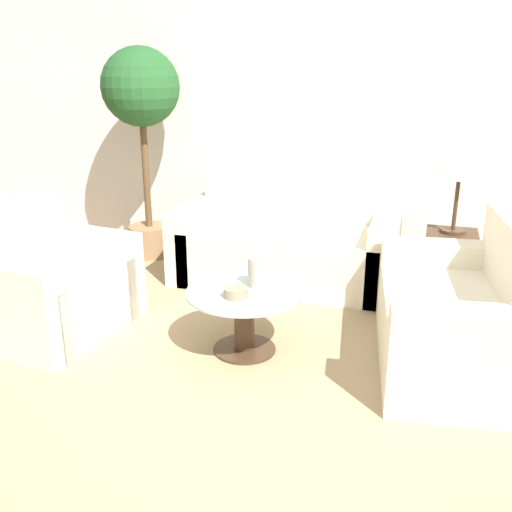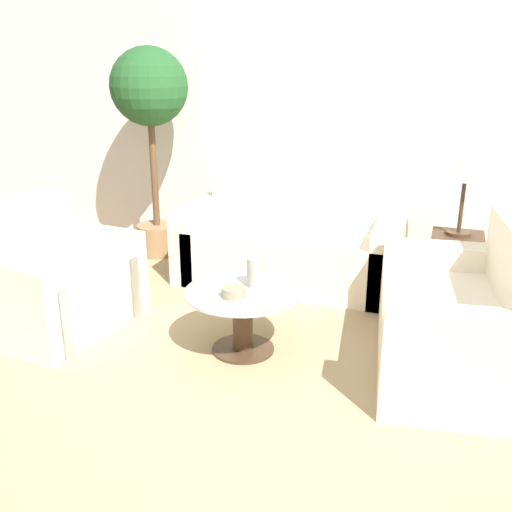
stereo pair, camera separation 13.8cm
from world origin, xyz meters
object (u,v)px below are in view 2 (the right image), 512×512
(potted_plant, at_px, (150,107))
(vase, at_px, (255,272))
(armchair, at_px, (51,285))
(coffee_table, at_px, (243,312))
(sofa_main, at_px, (293,244))
(loveseat, at_px, (465,325))
(table_lamp, at_px, (466,168))
(bowl, at_px, (234,292))

(potted_plant, xyz_separation_m, vase, (1.47, -1.44, -0.86))
(armchair, height_order, coffee_table, armchair)
(sofa_main, height_order, coffee_table, sofa_main)
(sofa_main, bearing_deg, vase, -85.53)
(coffee_table, bearing_deg, vase, 63.62)
(sofa_main, xyz_separation_m, loveseat, (1.35, -1.14, -0.00))
(loveseat, bearing_deg, potted_plant, -123.12)
(table_lamp, distance_m, vase, 1.71)
(bowl, bearing_deg, table_lamp, 47.08)
(armchair, distance_m, loveseat, 2.68)
(sofa_main, distance_m, table_lamp, 1.47)
(sofa_main, relative_size, bowl, 12.19)
(potted_plant, bearing_deg, vase, -44.35)
(armchair, bearing_deg, sofa_main, -36.28)
(sofa_main, bearing_deg, coffee_table, -87.85)
(bowl, bearing_deg, sofa_main, 91.28)
(coffee_table, height_order, bowl, bowl)
(sofa_main, distance_m, coffee_table, 1.34)
(loveseat, bearing_deg, sofa_main, -137.22)
(armchair, xyz_separation_m, bowl, (1.35, -0.04, 0.14))
(potted_plant, bearing_deg, table_lamp, -6.52)
(potted_plant, bearing_deg, coffee_table, -47.12)
(loveseat, xyz_separation_m, table_lamp, (-0.07, 1.03, 0.73))
(armchair, bearing_deg, table_lamp, -56.48)
(coffee_table, bearing_deg, sofa_main, 92.15)
(coffee_table, bearing_deg, armchair, -177.29)
(coffee_table, relative_size, vase, 3.86)
(loveseat, relative_size, bowl, 9.43)
(table_lamp, bearing_deg, bowl, -132.92)
(sofa_main, relative_size, loveseat, 1.29)
(table_lamp, distance_m, potted_plant, 2.68)
(loveseat, distance_m, vase, 1.27)
(armchair, height_order, table_lamp, table_lamp)
(potted_plant, distance_m, bowl, 2.34)
(coffee_table, distance_m, bowl, 0.20)
(sofa_main, bearing_deg, potted_plant, 171.98)
(coffee_table, relative_size, table_lamp, 1.16)
(armchair, height_order, vase, armchair)
(sofa_main, bearing_deg, loveseat, -40.20)
(loveseat, bearing_deg, table_lamp, 177.13)
(loveseat, xyz_separation_m, vase, (-1.25, -0.10, 0.21))
(potted_plant, xyz_separation_m, bowl, (1.40, -1.64, -0.92))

